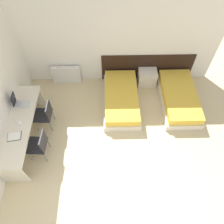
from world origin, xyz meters
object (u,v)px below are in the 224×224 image
Objects in this scene: bed_near_door at (179,98)px; chair_near_notebook at (39,144)px; nightstand at (147,78)px; bed_near_window at (121,99)px; laptop at (19,102)px; chair_near_laptop at (45,114)px.

chair_near_notebook reaches higher than bed_near_door.
bed_near_door is 1.08m from nightstand.
bed_near_window is 5.12× the size of laptop.
bed_near_door is 3.55m from chair_near_laptop.
bed_near_window is 3.59× the size of nightstand.
nightstand is 0.62× the size of chair_near_notebook.
laptop is at bearing -166.98° from bed_near_window.
bed_near_door is 3.79m from chair_near_notebook.
laptop is at bearing 171.04° from chair_near_laptop.
bed_near_door is at bearing -42.95° from nightstand.
bed_near_window is at bearing 180.00° from bed_near_door.
laptop reaches higher than bed_near_door.
bed_near_door is at bearing 12.38° from chair_near_laptop.
chair_near_notebook reaches higher than nightstand.
nightstand is at bearing 43.27° from chair_near_notebook.
bed_near_door is at bearing 0.00° from bed_near_window.
chair_near_laptop and chair_near_notebook have the same top height.
bed_near_door is (1.57, 0.00, 0.00)m from bed_near_window.
chair_near_laptop is at bearing -8.35° from laptop.
bed_near_window is 1.00× the size of bed_near_door.
bed_near_window is 2.03m from chair_near_laptop.
bed_near_door is at bearing 26.88° from chair_near_notebook.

